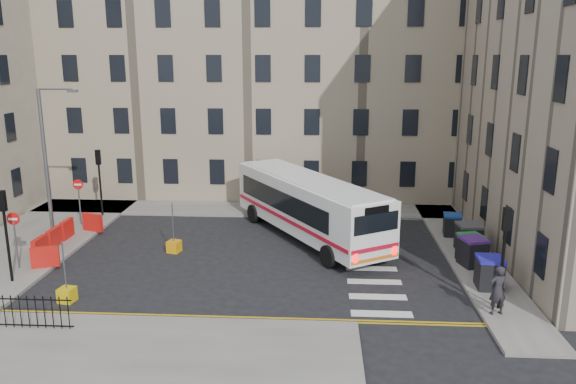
# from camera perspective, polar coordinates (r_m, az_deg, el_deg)

# --- Properties ---
(ground) EXTENTS (120.00, 120.00, 0.00)m
(ground) POSITION_cam_1_polar(r_m,az_deg,el_deg) (28.16, 0.07, -6.71)
(ground) COLOR black
(ground) RESTS_ON ground
(pavement_north) EXTENTS (36.00, 3.20, 0.15)m
(pavement_north) POSITION_cam_1_polar(r_m,az_deg,el_deg) (37.05, -8.45, -1.68)
(pavement_north) COLOR slate
(pavement_north) RESTS_ON ground
(pavement_east) EXTENTS (2.40, 26.00, 0.15)m
(pavement_east) POSITION_cam_1_polar(r_m,az_deg,el_deg) (32.73, 16.47, -4.20)
(pavement_east) COLOR slate
(pavement_east) RESTS_ON ground
(pavement_west) EXTENTS (6.00, 22.00, 0.15)m
(pavement_west) POSITION_cam_1_polar(r_m,az_deg,el_deg) (32.93, -25.03, -4.84)
(pavement_west) COLOR slate
(pavement_west) RESTS_ON ground
(pavement_sw) EXTENTS (20.00, 6.00, 0.15)m
(pavement_sw) POSITION_cam_1_polar(r_m,az_deg,el_deg) (20.87, -22.04, -15.27)
(pavement_sw) COLOR slate
(pavement_sw) RESTS_ON ground
(terrace_north) EXTENTS (38.30, 10.80, 17.20)m
(terrace_north) POSITION_cam_1_polar(r_m,az_deg,el_deg) (42.72, -8.29, 11.98)
(terrace_north) COLOR gray
(terrace_north) RESTS_ON ground
(traffic_light_east) EXTENTS (0.28, 0.22, 4.10)m
(traffic_light_east) POSITION_cam_1_polar(r_m,az_deg,el_deg) (23.08, 21.12, -4.81)
(traffic_light_east) COLOR black
(traffic_light_east) RESTS_ON pavement_east
(traffic_light_nw) EXTENTS (0.28, 0.22, 4.10)m
(traffic_light_nw) POSITION_cam_1_polar(r_m,az_deg,el_deg) (36.20, -18.63, 1.92)
(traffic_light_nw) COLOR black
(traffic_light_nw) RESTS_ON pavement_west
(traffic_light_sw) EXTENTS (0.28, 0.22, 4.10)m
(traffic_light_sw) POSITION_cam_1_polar(r_m,az_deg,el_deg) (27.04, -26.82, -2.72)
(traffic_light_sw) COLOR black
(traffic_light_sw) RESTS_ON pavement_west
(streetlamp) EXTENTS (0.50, 0.22, 8.14)m
(streetlamp) POSITION_cam_1_polar(r_m,az_deg,el_deg) (32.32, -23.40, 2.81)
(streetlamp) COLOR #595B5E
(streetlamp) RESTS_ON pavement_west
(no_entry_north) EXTENTS (0.60, 0.08, 3.00)m
(no_entry_north) POSITION_cam_1_polar(r_m,az_deg,el_deg) (34.76, -20.50, -0.04)
(no_entry_north) COLOR #595B5E
(no_entry_north) RESTS_ON pavement_west
(no_entry_south) EXTENTS (0.60, 0.08, 3.00)m
(no_entry_south) POSITION_cam_1_polar(r_m,az_deg,el_deg) (28.74, -26.04, -3.37)
(no_entry_south) COLOR #595B5E
(no_entry_south) RESTS_ON pavement_west
(roadworks_barriers) EXTENTS (1.66, 6.26, 1.00)m
(roadworks_barriers) POSITION_cam_1_polar(r_m,az_deg,el_deg) (31.37, -22.08, -4.34)
(roadworks_barriers) COLOR red
(roadworks_barriers) RESTS_ON pavement_west
(bus) EXTENTS (8.78, 11.81, 3.32)m
(bus) POSITION_cam_1_polar(r_m,az_deg,el_deg) (30.61, 2.02, -1.26)
(bus) COLOR white
(bus) RESTS_ON ground
(wheelie_bin_a) EXTENTS (1.12, 1.28, 1.36)m
(wheelie_bin_a) POSITION_cam_1_polar(r_m,az_deg,el_deg) (25.62, 19.77, -7.70)
(wheelie_bin_a) COLOR black
(wheelie_bin_a) RESTS_ON pavement_east
(wheelie_bin_b) EXTENTS (1.37, 1.48, 1.36)m
(wheelie_bin_b) POSITION_cam_1_polar(r_m,az_deg,el_deg) (27.97, 18.26, -5.76)
(wheelie_bin_b) COLOR black
(wheelie_bin_b) RESTS_ON pavement_east
(wheelie_bin_c) EXTENTS (1.34, 1.44, 1.33)m
(wheelie_bin_c) POSITION_cam_1_polar(r_m,az_deg,el_deg) (28.46, 18.09, -5.45)
(wheelie_bin_c) COLOR black
(wheelie_bin_c) RESTS_ON pavement_east
(wheelie_bin_d) EXTENTS (1.23, 1.38, 1.42)m
(wheelie_bin_d) POSITION_cam_1_polar(r_m,az_deg,el_deg) (29.91, 17.85, -4.40)
(wheelie_bin_d) COLOR black
(wheelie_bin_d) RESTS_ON pavement_east
(wheelie_bin_e) EXTENTS (1.06, 1.18, 1.19)m
(wheelie_bin_e) POSITION_cam_1_polar(r_m,az_deg,el_deg) (32.23, 16.34, -3.21)
(wheelie_bin_e) COLOR black
(wheelie_bin_e) RESTS_ON pavement_east
(pedestrian) EXTENTS (0.81, 0.63, 1.96)m
(pedestrian) POSITION_cam_1_polar(r_m,az_deg,el_deg) (23.12, 20.53, -9.33)
(pedestrian) COLOR black
(pedestrian) RESTS_ON pavement_east
(bollard_yellow) EXTENTS (0.74, 0.74, 0.60)m
(bollard_yellow) POSITION_cam_1_polar(r_m,az_deg,el_deg) (29.46, -11.50, -5.44)
(bollard_yellow) COLOR orange
(bollard_yellow) RESTS_ON ground
(bollard_chevron) EXTENTS (0.69, 0.69, 0.60)m
(bollard_chevron) POSITION_cam_1_polar(r_m,az_deg,el_deg) (25.03, -21.53, -9.69)
(bollard_chevron) COLOR gold
(bollard_chevron) RESTS_ON ground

